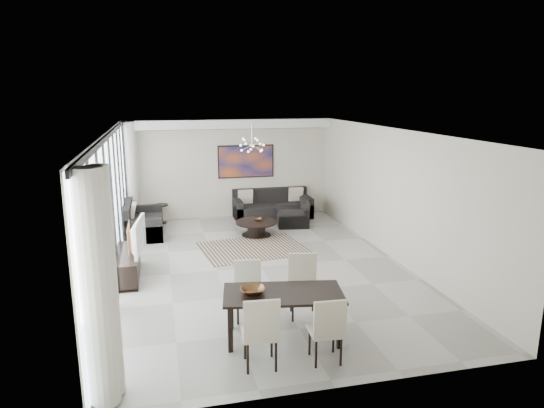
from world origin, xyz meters
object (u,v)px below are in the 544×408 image
object	(u,v)px
coffee_table	(256,228)
dining_table	(283,298)
sofa_main	(272,208)
tv_console	(127,265)
television	(133,236)

from	to	relation	value
coffee_table	dining_table	bearing A→B (deg)	-97.21
coffee_table	dining_table	distance (m)	5.47
sofa_main	coffee_table	bearing A→B (deg)	-115.71
dining_table	coffee_table	bearing A→B (deg)	82.79
tv_console	dining_table	bearing A→B (deg)	-52.16
sofa_main	dining_table	size ratio (longest dim) A/B	1.20
coffee_table	tv_console	xyz separation A→B (m)	(-3.12, -2.27, 0.04)
sofa_main	television	distance (m)	5.58
coffee_table	tv_console	world-z (taller)	tv_console
sofa_main	tv_console	xyz separation A→B (m)	(-3.97, -4.04, -0.02)
sofa_main	dining_table	xyz separation A→B (m)	(-1.53, -7.17, 0.37)
sofa_main	tv_console	distance (m)	5.66
dining_table	television	bearing A→B (deg)	125.98
tv_console	television	world-z (taller)	television
coffee_table	dining_table	size ratio (longest dim) A/B	0.57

